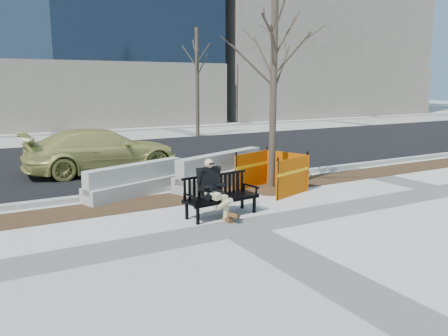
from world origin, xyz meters
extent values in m
plane|color=beige|center=(0.00, 0.00, 0.00)|extent=(120.00, 120.00, 0.00)
cube|color=#47301C|center=(0.00, 2.60, 0.00)|extent=(40.00, 1.20, 0.02)
cube|color=black|center=(0.00, 8.80, 0.00)|extent=(60.00, 10.40, 0.01)
cube|color=#9E9B93|center=(0.00, 3.55, 0.06)|extent=(60.00, 0.25, 0.12)
imported|color=tan|center=(-0.82, 6.78, 0.00)|extent=(4.72, 1.96, 1.36)
camera|label=1|loc=(-4.32, -7.21, 2.76)|focal=36.38mm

